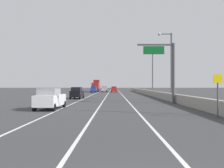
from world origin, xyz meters
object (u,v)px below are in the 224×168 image
Objects in this scene: car_blue_2 at (94,89)px; car_black_3 at (77,93)px; speed_advisory_sign at (218,92)px; car_red_0 at (114,89)px; car_silver_4 at (104,89)px; overhead_sign_gantry at (168,65)px; lamp_post_right_third at (151,70)px; box_truck at (96,86)px; lamp_post_right_second at (170,61)px; car_white_1 at (50,99)px.

car_blue_2 reaches higher than car_black_3.
car_red_0 is at bearing 96.23° from speed_advisory_sign.
car_silver_4 is (2.98, 43.85, 0.00)m from car_black_3.
overhead_sign_gantry reaches higher than car_silver_4.
lamp_post_right_third reaches higher than car_blue_2.
lamp_post_right_second is at bearing -74.44° from box_truck.
lamp_post_right_third reaches higher than speed_advisory_sign.
box_truck is (-3.16, 4.25, 0.96)m from car_silver_4.
lamp_post_right_third is 21.28m from car_black_3.
lamp_post_right_second is at bearing 74.96° from overhead_sign_gantry.
lamp_post_right_third is 2.13× the size of car_white_1.
lamp_post_right_third is (1.37, 39.01, 4.03)m from speed_advisory_sign.
lamp_post_right_second reaches higher than car_silver_4.
car_blue_2 is at bearing -152.66° from car_red_0.
lamp_post_right_second is 2.28× the size of car_silver_4.
box_truck is (-0.36, 66.43, 0.95)m from car_white_1.
car_white_1 is 1.07× the size of car_silver_4.
lamp_post_right_second reaches higher than car_white_1.
car_black_3 is (-14.44, 4.41, -4.83)m from lamp_post_right_second.
box_truck reaches higher than car_blue_2.
lamp_post_right_second is 1.21× the size of box_truck.
overhead_sign_gantry is at bearing -74.75° from car_blue_2.
car_white_1 is at bearing -89.62° from car_blue_2.
car_white_1 is 62.24m from car_silver_4.
lamp_post_right_third is 2.10× the size of car_red_0.
overhead_sign_gantry is at bearing -94.12° from lamp_post_right_third.
lamp_post_right_third is at bearing 87.99° from speed_advisory_sign.
car_white_1 is at bearing -89.44° from car_black_3.
car_blue_2 is (-14.81, 22.56, -4.81)m from lamp_post_right_third.
car_red_0 is 0.58× the size of box_truck.
lamp_post_right_second is (1.18, 19.92, 4.03)m from speed_advisory_sign.
box_truck is at bearing 90.22° from car_black_3.
lamp_post_right_third is 31.78m from car_silver_4.
car_black_3 is at bearing -89.71° from car_blue_2.
overhead_sign_gantry is 0.74× the size of lamp_post_right_second.
car_red_0 is (-7.08, 64.87, -0.82)m from speed_advisory_sign.
car_black_3 is at bearing -93.89° from car_silver_4.
overhead_sign_gantry reaches higher than box_truck.
lamp_post_right_second is (1.62, 6.03, 1.07)m from overhead_sign_gantry.
speed_advisory_sign is at bearing -88.18° from overhead_sign_gantry.
car_blue_2 is (-14.62, 41.65, -4.81)m from lamp_post_right_second.
speed_advisory_sign is 63.03m from car_blue_2.
car_blue_2 is at bearing 90.29° from car_black_3.
car_white_1 is 55.57m from car_blue_2.
speed_advisory_sign reaches higher than car_red_0.
car_red_0 is 7.17m from car_blue_2.
box_truck is (-13.00, 58.55, -2.80)m from overhead_sign_gantry.
overhead_sign_gantry is at bearing 31.96° from car_white_1.
car_silver_4 is (-11.46, 48.26, -4.82)m from lamp_post_right_second.
speed_advisory_sign is at bearing -81.43° from car_silver_4.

